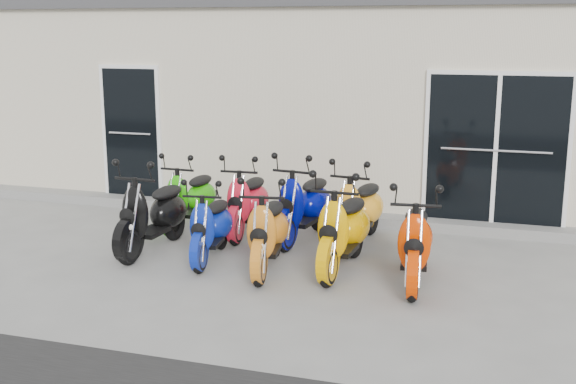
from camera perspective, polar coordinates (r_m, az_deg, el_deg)
name	(u,v)px	position (r m, az deg, el deg)	size (l,w,h in m)	color
ground	(274,259)	(9.26, -1.11, -5.31)	(80.00, 80.00, 0.00)	gray
building	(360,98)	(13.90, 5.72, 7.42)	(14.00, 6.00, 3.20)	beige
roof_cap	(362,7)	(13.85, 5.88, 14.36)	(14.20, 6.20, 0.16)	#3F3F42
front_step	(316,215)	(11.10, 2.19, -1.86)	(14.00, 0.40, 0.15)	gray
door_left	(132,129)	(12.22, -12.26, 4.87)	(1.07, 0.08, 2.22)	black
door_right	(496,146)	(10.65, 16.12, 3.53)	(2.02, 0.08, 2.22)	black
scooter_front_black	(153,203)	(9.57, -10.65, -0.90)	(0.64, 1.76, 1.30)	black
scooter_front_blue	(211,217)	(9.12, -6.12, -2.01)	(0.55, 1.52, 1.12)	#0B2297
scooter_front_orange_a	(268,221)	(8.67, -1.62, -2.33)	(0.61, 1.67, 1.24)	orange
scooter_front_orange_b	(344,219)	(8.66, 4.42, -2.10)	(0.65, 1.78, 1.31)	#E6A200
scooter_front_red	(415,231)	(8.34, 10.03, -3.02)	(0.62, 1.71, 1.27)	#DD3300
scooter_back_green	(190,190)	(10.59, -7.77, 0.19)	(0.58, 1.60, 1.18)	#26B108
scooter_back_red	(247,193)	(10.23, -3.23, -0.07)	(0.60, 1.64, 1.22)	red
scooter_back_blue	(304,195)	(9.91, 1.28, -0.24)	(0.64, 1.75, 1.29)	#02087B
scooter_back_yellow	(359,200)	(9.77, 5.64, -0.64)	(0.61, 1.68, 1.24)	#F7A221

